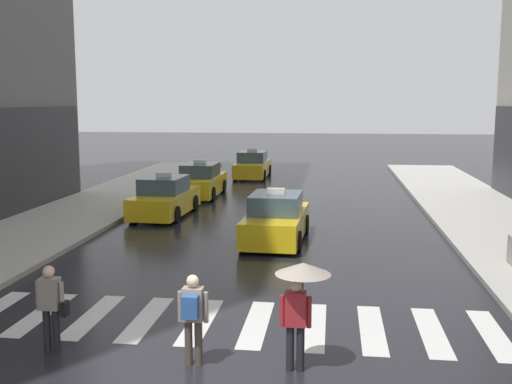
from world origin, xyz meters
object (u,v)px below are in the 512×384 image
taxi_lead (276,220)px  pedestrian_with_handbag (51,303)px  taxi_fourth (253,166)px  taxi_third (201,182)px  taxi_second (165,198)px  pedestrian_with_umbrella (300,287)px  pedestrian_with_backpack (193,313)px

taxi_lead → pedestrian_with_handbag: size_ratio=2.79×
taxi_fourth → pedestrian_with_handbag: 26.47m
taxi_lead → taxi_third: same height
taxi_second → taxi_third: bearing=86.5°
pedestrian_with_umbrella → pedestrian_with_backpack: (-1.88, -0.02, -0.54)m
pedestrian_with_backpack → taxi_third: bearing=101.9°
taxi_lead → taxi_second: (-4.92, 3.96, 0.00)m
pedestrian_with_umbrella → pedestrian_with_backpack: size_ratio=1.18×
taxi_fourth → pedestrian_with_backpack: size_ratio=2.76×
pedestrian_with_umbrella → taxi_second: bearing=114.3°
taxi_second → pedestrian_with_umbrella: pedestrian_with_umbrella is taller
taxi_fourth → taxi_second: bearing=-98.4°
taxi_fourth → pedestrian_with_backpack: 26.87m
taxi_second → taxi_third: 5.32m
pedestrian_with_umbrella → taxi_lead: bearing=97.7°
taxi_second → pedestrian_with_handbag: (1.62, -13.56, 0.21)m
taxi_second → taxi_third: (0.33, 5.31, 0.00)m
taxi_lead → pedestrian_with_umbrella: size_ratio=2.37×
taxi_lead → pedestrian_with_handbag: (-3.31, -9.61, 0.21)m
taxi_fourth → taxi_lead: bearing=-79.9°
taxi_second → taxi_fourth: size_ratio=1.01×
taxi_second → pedestrian_with_backpack: (4.37, -13.85, 0.25)m
taxi_lead → taxi_third: size_ratio=1.01×
taxi_fourth → pedestrian_with_handbag: (-0.29, -26.47, 0.21)m
taxi_second → taxi_lead: bearing=-38.8°
pedestrian_with_umbrella → pedestrian_with_handbag: (-4.64, 0.27, -0.58)m
taxi_third → pedestrian_with_handbag: size_ratio=2.76×
taxi_third → taxi_fourth: bearing=78.3°
taxi_fourth → pedestrian_with_umbrella: (4.35, -26.74, 0.79)m
taxi_second → pedestrian_with_umbrella: size_ratio=2.37×
taxi_second → pedestrian_with_handbag: bearing=-83.2°
taxi_third → pedestrian_with_umbrella: pedestrian_with_umbrella is taller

